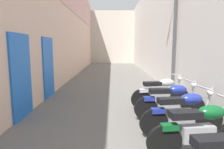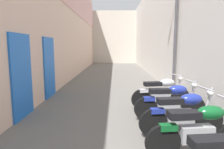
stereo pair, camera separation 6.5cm
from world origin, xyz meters
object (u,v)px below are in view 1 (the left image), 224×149
object	(u,v)px
motorcycle_fourth	(201,129)
motorcycle_fifth	(183,112)
street_lamp	(173,22)
motorcycle_sixth	(171,101)
motorcycle_seventh	(161,92)

from	to	relation	value
motorcycle_fourth	motorcycle_fifth	bearing A→B (deg)	90.00
motorcycle_fourth	street_lamp	size ratio (longest dim) A/B	0.39
motorcycle_sixth	street_lamp	bearing A→B (deg)	74.16
motorcycle_fourth	motorcycle_sixth	world-z (taller)	same
motorcycle_sixth	motorcycle_fourth	bearing A→B (deg)	-90.00
motorcycle_sixth	motorcycle_seventh	xyz separation A→B (m)	(-0.00, 0.98, 0.00)
street_lamp	motorcycle_fourth	bearing A→B (deg)	-99.44
motorcycle_fifth	street_lamp	xyz separation A→B (m)	(0.70, 3.37, 2.27)
motorcycle_fourth	street_lamp	distance (m)	4.84
motorcycle_fifth	motorcycle_fourth	bearing A→B (deg)	-90.00
motorcycle_fourth	motorcycle_fifth	size ratio (longest dim) A/B	1.00
street_lamp	motorcycle_sixth	bearing A→B (deg)	-105.84
motorcycle_fourth	street_lamp	bearing A→B (deg)	80.56
motorcycle_fourth	motorcycle_seventh	size ratio (longest dim) A/B	1.01
motorcycle_seventh	street_lamp	distance (m)	2.80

